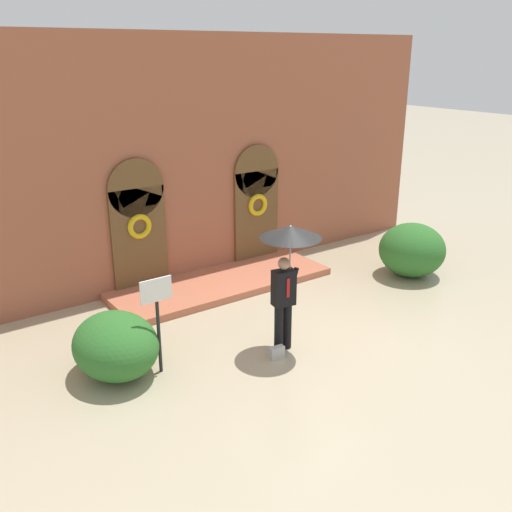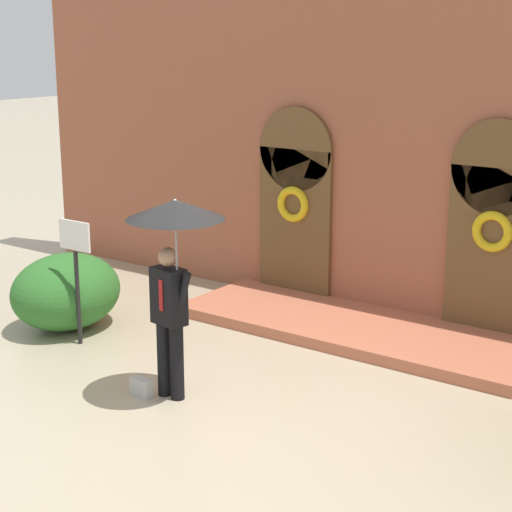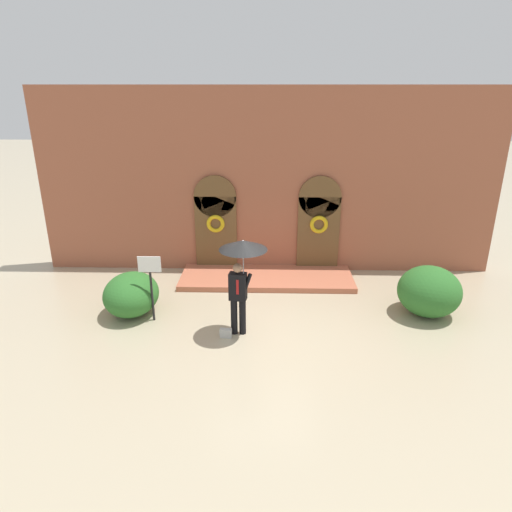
# 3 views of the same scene
# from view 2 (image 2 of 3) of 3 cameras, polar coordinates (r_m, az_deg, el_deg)

# --- Properties ---
(ground_plane) EXTENTS (80.00, 80.00, 0.00)m
(ground_plane) POSITION_cam_2_polar(r_m,az_deg,el_deg) (9.87, -2.33, -10.04)
(ground_plane) COLOR tan
(building_facade) EXTENTS (14.00, 2.30, 5.60)m
(building_facade) POSITION_cam_2_polar(r_m,az_deg,el_deg) (12.57, 9.47, 7.86)
(building_facade) COLOR #9E563D
(building_facade) RESTS_ON ground
(person_with_umbrella) EXTENTS (1.10, 1.10, 2.36)m
(person_with_umbrella) POSITION_cam_2_polar(r_m,az_deg,el_deg) (9.50, -5.50, 1.15)
(person_with_umbrella) COLOR black
(person_with_umbrella) RESTS_ON ground
(handbag) EXTENTS (0.29, 0.14, 0.22)m
(handbag) POSITION_cam_2_polar(r_m,az_deg,el_deg) (10.18, -7.66, -8.68)
(handbag) COLOR #B7B7B2
(handbag) RESTS_ON ground
(sign_post) EXTENTS (0.56, 0.06, 1.72)m
(sign_post) POSITION_cam_2_polar(r_m,az_deg,el_deg) (11.66, -11.92, -0.36)
(sign_post) COLOR black
(sign_post) RESTS_ON ground
(shrub_left) EXTENTS (1.39, 1.66, 1.09)m
(shrub_left) POSITION_cam_2_polar(r_m,az_deg,el_deg) (12.51, -12.54, -2.32)
(shrub_left) COLOR #2D6B28
(shrub_left) RESTS_ON ground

